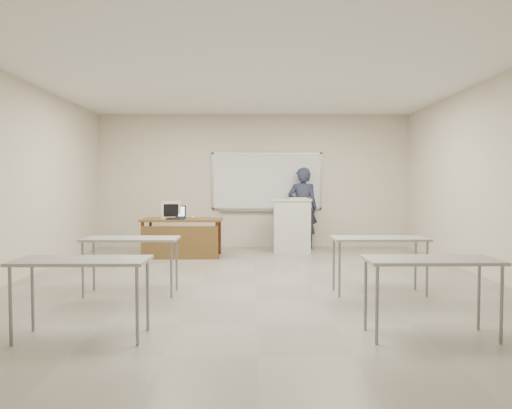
{
  "coord_description": "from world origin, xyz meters",
  "views": [
    {
      "loc": [
        -0.05,
        -6.34,
        1.4
      ],
      "look_at": [
        0.04,
        2.2,
        1.04
      ],
      "focal_mm": 32.0,
      "sensor_mm": 36.0,
      "label": 1
    }
  ],
  "objects_px": {
    "laptop": "(176,216)",
    "presenter": "(303,208)",
    "instructor_desk": "(182,229)",
    "keyboard": "(299,198)",
    "whiteboard": "(267,182)",
    "crt_monitor": "(171,210)",
    "mouse": "(193,217)",
    "podium": "(292,225)"
  },
  "relations": [
    {
      "from": "crt_monitor",
      "to": "keyboard",
      "type": "xyz_separation_m",
      "value": [
        2.61,
        0.54,
        0.21
      ]
    },
    {
      "from": "whiteboard",
      "to": "laptop",
      "type": "bearing_deg",
      "value": -140.47
    },
    {
      "from": "mouse",
      "to": "presenter",
      "type": "bearing_deg",
      "value": 3.71
    },
    {
      "from": "instructor_desk",
      "to": "presenter",
      "type": "bearing_deg",
      "value": 27.5
    },
    {
      "from": "keyboard",
      "to": "mouse",
      "type": "bearing_deg",
      "value": -148.18
    },
    {
      "from": "whiteboard",
      "to": "podium",
      "type": "height_order",
      "value": "whiteboard"
    },
    {
      "from": "crt_monitor",
      "to": "presenter",
      "type": "bearing_deg",
      "value": 10.25
    },
    {
      "from": "laptop",
      "to": "whiteboard",
      "type": "bearing_deg",
      "value": 38.97
    },
    {
      "from": "instructor_desk",
      "to": "keyboard",
      "type": "distance_m",
      "value": 2.55
    },
    {
      "from": "instructor_desk",
      "to": "podium",
      "type": "distance_m",
      "value": 2.32
    },
    {
      "from": "laptop",
      "to": "keyboard",
      "type": "xyz_separation_m",
      "value": [
        2.46,
        0.79,
        0.32
      ]
    },
    {
      "from": "crt_monitor",
      "to": "keyboard",
      "type": "bearing_deg",
      "value": 1.57
    },
    {
      "from": "mouse",
      "to": "instructor_desk",
      "type": "bearing_deg",
      "value": -162.89
    },
    {
      "from": "podium",
      "to": "presenter",
      "type": "relative_size",
      "value": 0.62
    },
    {
      "from": "crt_monitor",
      "to": "mouse",
      "type": "relative_size",
      "value": 4.34
    },
    {
      "from": "mouse",
      "to": "laptop",
      "type": "bearing_deg",
      "value": -171.94
    },
    {
      "from": "instructor_desk",
      "to": "keyboard",
      "type": "bearing_deg",
      "value": 19.01
    },
    {
      "from": "crt_monitor",
      "to": "keyboard",
      "type": "height_order",
      "value": "keyboard"
    },
    {
      "from": "mouse",
      "to": "crt_monitor",
      "type": "bearing_deg",
      "value": 148.58
    },
    {
      "from": "podium",
      "to": "instructor_desk",
      "type": "bearing_deg",
      "value": -159.97
    },
    {
      "from": "mouse",
      "to": "keyboard",
      "type": "height_order",
      "value": "keyboard"
    },
    {
      "from": "mouse",
      "to": "podium",
      "type": "bearing_deg",
      "value": -6.86
    },
    {
      "from": "crt_monitor",
      "to": "laptop",
      "type": "distance_m",
      "value": 0.31
    },
    {
      "from": "whiteboard",
      "to": "laptop",
      "type": "xyz_separation_m",
      "value": [
        -1.81,
        -1.49,
        -0.67
      ]
    },
    {
      "from": "crt_monitor",
      "to": "mouse",
      "type": "bearing_deg",
      "value": -19.74
    },
    {
      "from": "instructor_desk",
      "to": "laptop",
      "type": "xyz_separation_m",
      "value": [
        -0.1,
        -0.01,
        0.25
      ]
    },
    {
      "from": "laptop",
      "to": "presenter",
      "type": "distance_m",
      "value": 2.89
    },
    {
      "from": "crt_monitor",
      "to": "laptop",
      "type": "bearing_deg",
      "value": -69.11
    },
    {
      "from": "laptop",
      "to": "keyboard",
      "type": "height_order",
      "value": "keyboard"
    },
    {
      "from": "laptop",
      "to": "keyboard",
      "type": "bearing_deg",
      "value": 17.33
    },
    {
      "from": "podium",
      "to": "mouse",
      "type": "height_order",
      "value": "podium"
    },
    {
      "from": "laptop",
      "to": "presenter",
      "type": "height_order",
      "value": "presenter"
    },
    {
      "from": "whiteboard",
      "to": "mouse",
      "type": "xyz_separation_m",
      "value": [
        -1.51,
        -1.32,
        -0.71
      ]
    },
    {
      "from": "whiteboard",
      "to": "podium",
      "type": "distance_m",
      "value": 1.3
    },
    {
      "from": "whiteboard",
      "to": "crt_monitor",
      "type": "xyz_separation_m",
      "value": [
        -1.96,
        -1.24,
        -0.56
      ]
    },
    {
      "from": "presenter",
      "to": "podium",
      "type": "bearing_deg",
      "value": 66.71
    },
    {
      "from": "presenter",
      "to": "crt_monitor",
      "type": "bearing_deg",
      "value": 24.35
    },
    {
      "from": "whiteboard",
      "to": "laptop",
      "type": "relative_size",
      "value": 7.15
    },
    {
      "from": "crt_monitor",
      "to": "laptop",
      "type": "relative_size",
      "value": 1.21
    },
    {
      "from": "podium",
      "to": "presenter",
      "type": "xyz_separation_m",
      "value": [
        0.29,
        0.56,
        0.34
      ]
    },
    {
      "from": "instructor_desk",
      "to": "laptop",
      "type": "relative_size",
      "value": 4.42
    },
    {
      "from": "podium",
      "to": "keyboard",
      "type": "bearing_deg",
      "value": 30.45
    }
  ]
}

